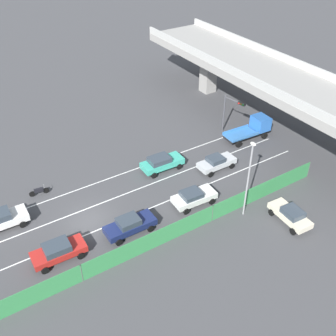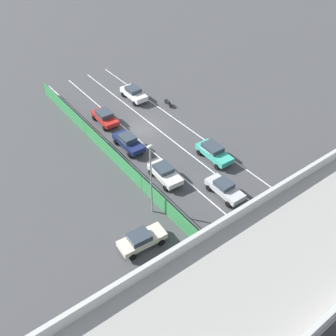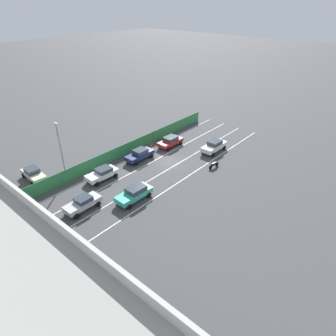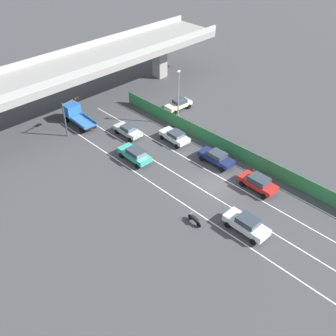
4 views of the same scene
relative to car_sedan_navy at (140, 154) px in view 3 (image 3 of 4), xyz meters
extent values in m
plane|color=#424244|center=(-3.42, -2.45, -0.90)|extent=(300.00, 300.00, 0.00)
cube|color=silver|center=(-8.25, 0.67, -0.89)|extent=(0.14, 42.24, 0.01)
cube|color=silver|center=(-5.03, 0.67, -0.89)|extent=(0.14, 42.24, 0.01)
cube|color=silver|center=(-1.81, 0.67, -0.89)|extent=(0.14, 42.24, 0.01)
cube|color=silver|center=(1.40, 0.67, -0.89)|extent=(0.14, 42.24, 0.01)
cube|color=#B2B2AD|center=(-3.42, 19.68, 6.46)|extent=(51.69, 0.30, 0.90)
cube|color=#338447|center=(2.76, 0.67, 0.03)|extent=(0.06, 38.24, 1.85)
cylinder|color=#4C514C|center=(2.76, -18.45, 0.03)|extent=(0.10, 0.10, 1.85)
cylinder|color=#4C514C|center=(2.76, -5.70, 0.03)|extent=(0.10, 0.10, 1.85)
cylinder|color=#4C514C|center=(2.76, 7.05, 0.03)|extent=(0.10, 0.10, 1.85)
cube|color=navy|center=(0.00, 0.03, -0.11)|extent=(1.80, 4.64, 0.60)
cube|color=#333D47|center=(0.00, -0.10, 0.46)|extent=(1.57, 1.94, 0.55)
cylinder|color=black|center=(-0.87, 1.61, -0.58)|extent=(0.22, 0.64, 0.64)
cylinder|color=black|center=(0.89, 1.60, -0.58)|extent=(0.22, 0.64, 0.64)
cylinder|color=black|center=(-0.89, -1.53, -0.58)|extent=(0.22, 0.64, 0.64)
cylinder|color=black|center=(0.87, -1.55, -0.58)|extent=(0.22, 0.64, 0.64)
cube|color=silver|center=(-6.77, -9.42, -0.07)|extent=(1.92, 4.68, 0.68)
cube|color=#333D47|center=(-6.77, -9.55, 0.56)|extent=(1.65, 2.08, 0.58)
cylinder|color=black|center=(-7.66, -7.82, -0.58)|extent=(0.23, 0.64, 0.64)
cylinder|color=black|center=(-5.82, -7.85, -0.58)|extent=(0.23, 0.64, 0.64)
cylinder|color=black|center=(-7.71, -10.99, -0.58)|extent=(0.23, 0.64, 0.64)
cylinder|color=black|center=(-5.87, -11.02, -0.58)|extent=(0.23, 0.64, 0.64)
cube|color=white|center=(-0.12, 7.10, -0.12)|extent=(2.08, 4.38, 0.60)
cube|color=#333D47|center=(-0.14, 6.75, 0.42)|extent=(1.73, 2.00, 0.47)
cylinder|color=black|center=(-0.96, 8.60, -0.58)|extent=(0.26, 0.65, 0.64)
cylinder|color=black|center=(0.88, 8.50, -0.58)|extent=(0.26, 0.65, 0.64)
cylinder|color=black|center=(-1.12, 5.70, -0.58)|extent=(0.26, 0.65, 0.64)
cylinder|color=black|center=(0.72, 5.60, -0.58)|extent=(0.26, 0.65, 0.64)
cube|color=#B7BABC|center=(-3.55, 12.55, -0.13)|extent=(1.74, 4.27, 0.58)
cube|color=#333D47|center=(-3.55, 12.35, 0.41)|extent=(1.52, 1.71, 0.49)
cylinder|color=black|center=(-4.41, 14.00, -0.58)|extent=(0.22, 0.64, 0.64)
cylinder|color=black|center=(-2.68, 13.99, -0.58)|extent=(0.22, 0.64, 0.64)
cylinder|color=black|center=(-4.42, 11.10, -0.58)|extent=(0.22, 0.64, 0.64)
cylinder|color=black|center=(-2.70, 11.10, -0.58)|extent=(0.22, 0.64, 0.64)
cube|color=teal|center=(-6.65, 7.55, -0.10)|extent=(1.99, 4.67, 0.63)
cube|color=#333D47|center=(-6.66, 7.18, 0.49)|extent=(1.69, 2.30, 0.55)
cylinder|color=black|center=(-7.52, 9.15, -0.58)|extent=(0.24, 0.65, 0.64)
cylinder|color=black|center=(-5.68, 9.09, -0.58)|extent=(0.24, 0.65, 0.64)
cylinder|color=black|center=(-7.62, 6.01, -0.58)|extent=(0.24, 0.65, 0.64)
cylinder|color=black|center=(-5.77, 5.95, -0.58)|extent=(0.24, 0.65, 0.64)
cube|color=red|center=(-0.45, -6.38, -0.13)|extent=(1.98, 4.48, 0.56)
cube|color=#333D47|center=(-0.45, -6.48, 0.44)|extent=(1.69, 2.18, 0.58)
cylinder|color=black|center=(-1.32, -4.85, -0.58)|extent=(0.24, 0.65, 0.64)
cylinder|color=black|center=(0.52, -4.90, -0.58)|extent=(0.24, 0.65, 0.64)
cylinder|color=black|center=(-1.42, -7.85, -0.58)|extent=(0.24, 0.65, 0.64)
cylinder|color=black|center=(0.42, -7.91, -0.58)|extent=(0.24, 0.65, 0.64)
cube|color=black|center=(-6.52, 19.47, -0.17)|extent=(1.95, 5.83, 0.25)
cube|color=blue|center=(-6.42, 21.48, 0.76)|extent=(2.17, 1.83, 1.61)
cube|color=#3875BC|center=(-6.57, 18.53, 0.00)|extent=(2.27, 3.98, 0.10)
cube|color=#3875BC|center=(-7.57, 18.58, 0.18)|extent=(0.27, 3.88, 0.35)
cube|color=#3875BC|center=(-5.56, 18.48, 0.18)|extent=(0.27, 3.88, 0.35)
cylinder|color=black|center=(-7.46, 21.47, -0.50)|extent=(0.30, 0.81, 0.80)
cylinder|color=black|center=(-5.38, 21.37, -0.50)|extent=(0.30, 0.81, 0.80)
cylinder|color=black|center=(-7.66, 17.56, -0.50)|extent=(0.30, 0.81, 0.80)
cylinder|color=black|center=(-5.57, 17.46, -0.50)|extent=(0.30, 0.81, 0.80)
cylinder|color=black|center=(-9.47, -4.45, -0.60)|extent=(0.19, 0.61, 0.60)
cylinder|color=black|center=(-9.67, -5.79, -0.60)|extent=(0.19, 0.61, 0.60)
cube|color=black|center=(-9.57, -5.12, -0.32)|extent=(0.41, 0.95, 0.36)
cylinder|color=#B2B2B2|center=(-9.48, -4.56, 0.02)|extent=(0.60, 0.12, 0.03)
cube|color=beige|center=(6.65, 12.97, -0.14)|extent=(4.33, 1.98, 0.55)
cube|color=#333D47|center=(6.91, 12.95, 0.41)|extent=(1.92, 1.62, 0.54)
cylinder|color=black|center=(5.16, 12.21, -0.58)|extent=(0.65, 0.26, 0.64)
cylinder|color=black|center=(5.27, 13.92, -0.58)|extent=(0.65, 0.26, 0.64)
cylinder|color=black|center=(8.03, 12.03, -0.58)|extent=(0.65, 0.26, 0.64)
cylinder|color=black|center=(8.14, 13.73, -0.58)|extent=(0.65, 0.26, 0.64)
cylinder|color=#47474C|center=(-9.50, 18.20, 1.59)|extent=(0.18, 0.18, 4.98)
cylinder|color=#47474C|center=(-8.17, 18.46, 3.78)|extent=(2.69, 0.64, 0.12)
cube|color=black|center=(-7.11, 18.67, 3.78)|extent=(1.00, 0.46, 0.32)
sphere|color=red|center=(-7.37, 18.45, 3.78)|extent=(0.20, 0.20, 0.20)
sphere|color=#3B2806|center=(-7.08, 18.51, 3.78)|extent=(0.20, 0.20, 0.20)
sphere|color=black|center=(-6.78, 18.57, 3.78)|extent=(0.20, 0.20, 0.20)
cylinder|color=gray|center=(3.62, 10.12, 2.91)|extent=(0.16, 0.16, 7.61)
ellipsoid|color=silver|center=(3.62, 10.12, 6.90)|extent=(0.60, 0.36, 0.28)
cone|color=orange|center=(1.83, -4.24, -0.60)|extent=(0.36, 0.36, 0.60)
cube|color=black|center=(1.83, -4.24, -0.88)|extent=(0.47, 0.47, 0.03)
camera|label=1|loc=(23.82, -11.27, 24.82)|focal=43.30mm
camera|label=2|loc=(17.13, 30.86, 25.17)|focal=39.47mm
camera|label=3|loc=(-28.37, 26.63, 20.10)|focal=31.74mm
camera|label=4|loc=(-31.61, -23.74, 27.39)|focal=42.04mm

